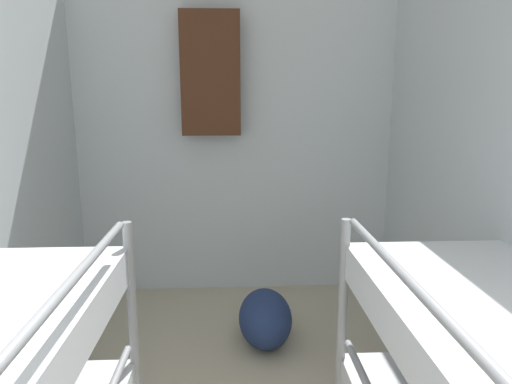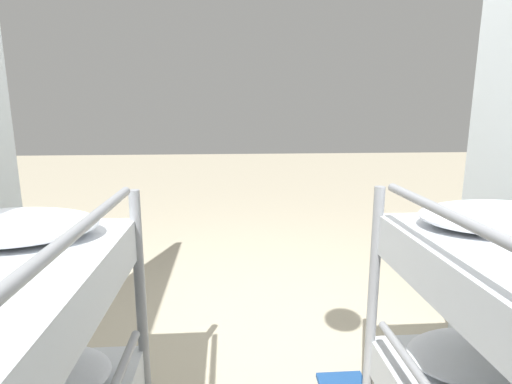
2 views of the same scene
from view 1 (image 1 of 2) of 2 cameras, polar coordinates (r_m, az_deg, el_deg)
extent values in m
cube|color=silver|center=(3.67, -2.59, 6.19)|extent=(2.61, 0.06, 2.45)
cylinder|color=gray|center=(2.31, -15.09, -16.24)|extent=(0.04, 0.04, 1.04)
cylinder|color=gray|center=(1.29, -25.16, -13.75)|extent=(0.03, 1.59, 0.03)
cylinder|color=gray|center=(2.31, 10.69, -15.92)|extent=(0.04, 0.04, 1.04)
cylinder|color=gray|center=(1.30, 21.23, -13.15)|extent=(0.03, 1.59, 0.03)
ellipsoid|color=navy|center=(3.08, 1.16, -15.49)|extent=(0.35, 0.53, 0.35)
cube|color=#472819|center=(3.50, -5.69, 14.46)|extent=(0.44, 0.12, 0.90)
camera|label=2|loc=(1.74, 1.89, 4.04)|focal=28.00mm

